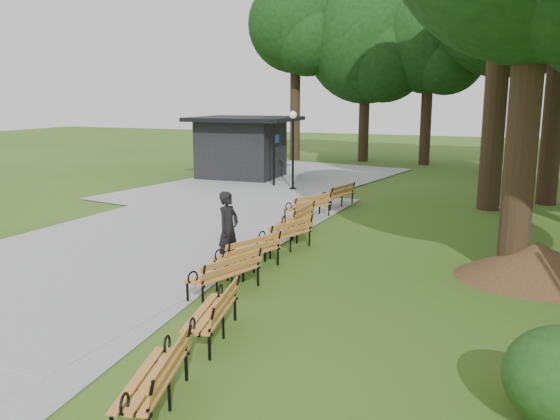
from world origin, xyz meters
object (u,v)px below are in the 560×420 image
at_px(person, 228,229).
at_px(bench_5, 296,219).
at_px(kiosk, 241,147).
at_px(dirt_mound, 537,261).
at_px(bench_4, 284,235).
at_px(lamp_post, 293,134).
at_px(bench_6, 307,207).
at_px(bench_7, 337,195).
at_px(bench_2, 224,273).
at_px(bench_0, 152,379).
at_px(bench_1, 210,313).
at_px(bench_3, 247,253).

xyz_separation_m(person, bench_5, (0.33, 3.72, -0.47)).
distance_m(kiosk, dirt_mound, 18.08).
bearing_deg(bench_4, dirt_mound, 106.35).
bearing_deg(lamp_post, person, -76.78).
xyz_separation_m(lamp_post, bench_6, (2.63, -5.48, -1.99)).
bearing_deg(bench_7, bench_2, 16.09).
xyz_separation_m(person, bench_0, (2.09, -6.22, -0.47)).
distance_m(person, bench_5, 3.77).
distance_m(person, bench_1, 4.29).
height_order(kiosk, bench_5, kiosk).
relative_size(lamp_post, bench_5, 1.80).
bearing_deg(bench_7, bench_0, 20.02).
xyz_separation_m(kiosk, bench_1, (8.07, -17.72, -1.08)).
bearing_deg(bench_7, bench_1, 19.43).
xyz_separation_m(person, dirt_mound, (6.89, 1.59, -0.47)).
relative_size(dirt_mound, bench_6, 1.57).
height_order(lamp_post, bench_1, lamp_post).
height_order(bench_2, bench_4, same).
bearing_deg(bench_6, bench_7, -161.38).
height_order(dirt_mound, bench_1, dirt_mound).
height_order(bench_4, bench_5, same).
height_order(bench_0, bench_4, same).
bearing_deg(kiosk, bench_1, -67.68).
bearing_deg(bench_2, bench_7, -159.98).
distance_m(bench_6, bench_7, 2.48).
bearing_deg(bench_2, dirt_mound, 136.39).
distance_m(bench_2, bench_4, 3.61).
distance_m(lamp_post, bench_0, 18.12).
distance_m(bench_5, bench_7, 4.42).
bearing_deg(bench_1, kiosk, -168.15).
relative_size(kiosk, bench_3, 2.56).
bearing_deg(kiosk, dirt_mound, -44.77).
relative_size(kiosk, bench_7, 2.56).
bearing_deg(person, kiosk, 33.49).
distance_m(dirt_mound, bench_6, 8.01).
bearing_deg(lamp_post, bench_5, -68.38).
xyz_separation_m(kiosk, bench_7, (6.67, -5.66, -1.08)).
bearing_deg(bench_3, person, -90.00).
bearing_deg(dirt_mound, bench_7, 135.26).
bearing_deg(person, dirt_mound, -68.42).
bearing_deg(bench_4, person, -5.15).
height_order(person, lamp_post, lamp_post).
bearing_deg(kiosk, bench_3, -65.64).
bearing_deg(lamp_post, bench_2, -75.07).
bearing_deg(dirt_mound, bench_4, 178.42).
distance_m(person, bench_4, 1.97).
distance_m(bench_2, bench_7, 10.01).
relative_size(bench_6, bench_7, 1.00).
height_order(person, bench_6, person).
distance_m(dirt_mound, bench_7, 9.32).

